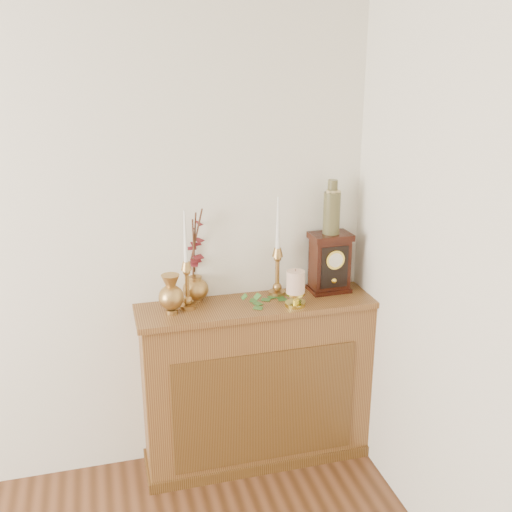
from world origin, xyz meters
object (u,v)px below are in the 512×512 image
object	(u,v)px
candlestick_center	(277,264)
mantel_clock	(330,263)
ginger_jar	(195,257)
candlestick_left	(187,277)
bud_vase	(171,295)
ceramic_vase	(332,210)

from	to	relation	value
candlestick_center	mantel_clock	bearing A→B (deg)	-3.47
mantel_clock	ginger_jar	bearing A→B (deg)	171.39
candlestick_left	candlestick_center	distance (m)	0.48
candlestick_left	bud_vase	world-z (taller)	candlestick_left
candlestick_left	ginger_jar	distance (m)	0.15
ginger_jar	candlestick_center	bearing A→B (deg)	-9.52
mantel_clock	ceramic_vase	size ratio (longest dim) A/B	1.13
candlestick_center	ginger_jar	size ratio (longest dim) A/B	1.07
ginger_jar	mantel_clock	xyz separation A→B (m)	(0.70, -0.09, -0.07)
mantel_clock	ceramic_vase	world-z (taller)	ceramic_vase
candlestick_left	ceramic_vase	size ratio (longest dim) A/B	1.78
candlestick_left	mantel_clock	xyz separation A→B (m)	(0.77, 0.04, -0.01)
candlestick_center	ginger_jar	distance (m)	0.43
candlestick_left	ginger_jar	world-z (taller)	candlestick_left
bud_vase	mantel_clock	bearing A→B (deg)	5.31
ceramic_vase	candlestick_left	bearing A→B (deg)	-177.14
candlestick_center	mantel_clock	xyz separation A→B (m)	(0.28, -0.02, -0.02)
ginger_jar	mantel_clock	world-z (taller)	ginger_jar
mantel_clock	candlestick_left	bearing A→B (deg)	-178.89
candlestick_left	mantel_clock	size ratio (longest dim) A/B	1.57
bud_vase	mantel_clock	distance (m)	0.86
ceramic_vase	mantel_clock	bearing A→B (deg)	-88.47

